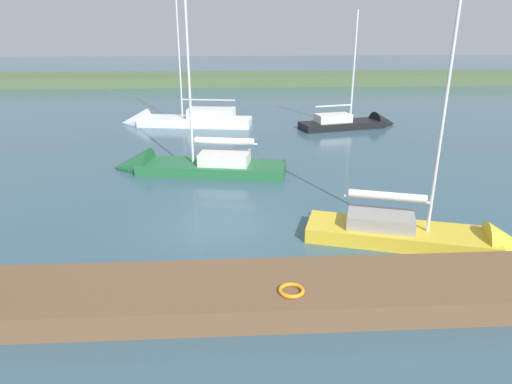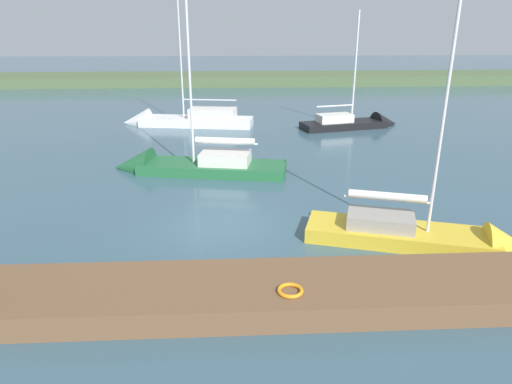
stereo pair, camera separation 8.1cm
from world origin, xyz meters
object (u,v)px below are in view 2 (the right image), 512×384
(sailboat_inner_slip, at_px, (358,125))
(sailboat_outer_mooring, at_px, (432,241))
(life_ring_buoy, at_px, (290,291))
(sailboat_near_dock, at_px, (181,122))
(sailboat_far_right, at_px, (185,168))

(sailboat_inner_slip, xyz_separation_m, sailboat_outer_mooring, (2.45, 18.57, -0.03))
(life_ring_buoy, distance_m, sailboat_inner_slip, 23.44)
(life_ring_buoy, height_order, sailboat_near_dock, sailboat_near_dock)
(sailboat_far_right, bearing_deg, sailboat_outer_mooring, 146.37)
(sailboat_far_right, height_order, sailboat_inner_slip, sailboat_far_right)
(sailboat_near_dock, height_order, sailboat_outer_mooring, sailboat_near_dock)
(sailboat_outer_mooring, bearing_deg, sailboat_far_right, 153.29)
(sailboat_inner_slip, relative_size, sailboat_outer_mooring, 0.92)
(sailboat_inner_slip, bearing_deg, life_ring_buoy, -122.94)
(sailboat_inner_slip, relative_size, sailboat_near_dock, 0.73)
(sailboat_inner_slip, distance_m, sailboat_outer_mooring, 18.73)
(sailboat_inner_slip, bearing_deg, sailboat_near_dock, 159.74)
(life_ring_buoy, xyz_separation_m, sailboat_outer_mooring, (-5.17, -3.59, -0.54))
(life_ring_buoy, bearing_deg, sailboat_near_dock, -77.72)
(life_ring_buoy, xyz_separation_m, sailboat_near_dock, (5.13, -23.57, -0.48))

